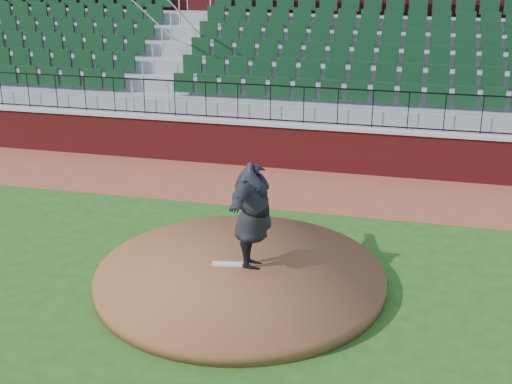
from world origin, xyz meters
TOP-DOWN VIEW (x-y plane):
  - ground at (0.00, 0.00)m, footprint 90.00×90.00m
  - warning_track at (0.00, 5.40)m, footprint 34.00×3.20m
  - field_wall at (0.00, 7.00)m, footprint 34.00×0.35m
  - wall_cap at (0.00, 7.00)m, footprint 34.00×0.45m
  - wall_railing at (0.00, 7.00)m, footprint 34.00×0.05m
  - seating_stands at (0.00, 9.72)m, footprint 34.00×5.10m
  - concourse_wall at (0.00, 12.52)m, footprint 34.00×0.50m
  - pitchers_mound at (0.03, 0.13)m, footprint 5.34×5.34m
  - pitching_rubber at (-0.26, 0.30)m, footprint 0.59×0.23m
  - pitcher at (0.21, 0.37)m, footprint 0.86×2.56m

SIDE VIEW (x-z plane):
  - ground at x=0.00m, z-range 0.00..0.00m
  - warning_track at x=0.00m, z-range 0.00..0.01m
  - pitchers_mound at x=0.03m, z-range 0.00..0.25m
  - pitching_rubber at x=-0.26m, z-range 0.25..0.29m
  - field_wall at x=0.00m, z-range 0.00..1.20m
  - wall_cap at x=0.00m, z-range 1.20..1.30m
  - pitcher at x=0.21m, z-range 0.25..2.29m
  - wall_railing at x=0.00m, z-range 1.30..2.30m
  - seating_stands at x=0.00m, z-range 0.00..4.60m
  - concourse_wall at x=0.00m, z-range 0.00..5.50m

